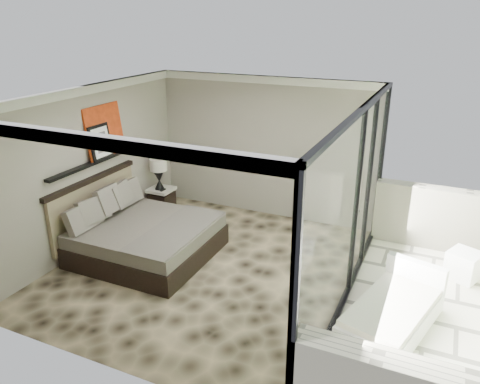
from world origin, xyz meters
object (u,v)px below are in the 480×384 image
at_px(nightstand, 162,201).
at_px(ottoman, 464,265).
at_px(bed, 142,235).
at_px(lounger, 393,313).
at_px(table_lamp, 159,170).

height_order(nightstand, ottoman, nightstand).
relative_size(bed, ottoman, 4.85).
bearing_deg(lounger, bed, -168.82).
xyz_separation_m(bed, table_lamp, (-0.72, 1.65, 0.58)).
xyz_separation_m(table_lamp, ottoman, (5.75, -0.22, -0.70)).
distance_m(nightstand, lounger, 5.30).
bearing_deg(lounger, nightstand, 173.08).
bearing_deg(ottoman, bed, -164.13).
bearing_deg(bed, ottoman, 15.87).
xyz_separation_m(table_lamp, lounger, (4.91, -1.93, -0.72)).
bearing_deg(table_lamp, ottoman, -2.23).
bearing_deg(nightstand, ottoman, -18.34).
distance_m(bed, table_lamp, 1.89).
distance_m(table_lamp, ottoman, 5.80).
relative_size(nightstand, lounger, 0.26).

